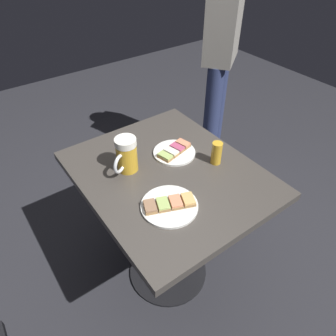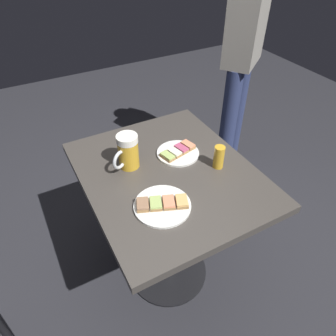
# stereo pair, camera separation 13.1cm
# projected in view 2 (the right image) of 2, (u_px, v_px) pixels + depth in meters

# --- Properties ---
(ground_plane) EXTENTS (6.00, 6.00, 0.00)m
(ground_plane) POSITION_uv_depth(u_px,v_px,m) (168.00, 270.00, 1.82)
(ground_plane) COLOR #28282D
(cafe_table) EXTENTS (0.83, 0.70, 0.76)m
(cafe_table) POSITION_uv_depth(u_px,v_px,m) (168.00, 198.00, 1.43)
(cafe_table) COLOR black
(cafe_table) RESTS_ON ground_plane
(plate_near) EXTENTS (0.22, 0.22, 0.03)m
(plate_near) POSITION_uv_depth(u_px,v_px,m) (162.00, 205.00, 1.16)
(plate_near) COLOR white
(plate_near) RESTS_ON cafe_table
(plate_far) EXTENTS (0.19, 0.19, 0.03)m
(plate_far) POSITION_uv_depth(u_px,v_px,m) (178.00, 152.00, 1.41)
(plate_far) COLOR white
(plate_far) RESTS_ON cafe_table
(beer_mug) EXTENTS (0.10, 0.13, 0.16)m
(beer_mug) POSITION_uv_depth(u_px,v_px,m) (128.00, 152.00, 1.30)
(beer_mug) COLOR gold
(beer_mug) RESTS_ON cafe_table
(beer_glass_small) EXTENTS (0.05, 0.05, 0.10)m
(beer_glass_small) POSITION_uv_depth(u_px,v_px,m) (219.00, 157.00, 1.32)
(beer_glass_small) COLOR gold
(beer_glass_small) RESTS_ON cafe_table
(patron_standing) EXTENTS (0.33, 0.36, 1.62)m
(patron_standing) POSITION_uv_depth(u_px,v_px,m) (243.00, 51.00, 1.93)
(patron_standing) COLOR navy
(patron_standing) RESTS_ON ground_plane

